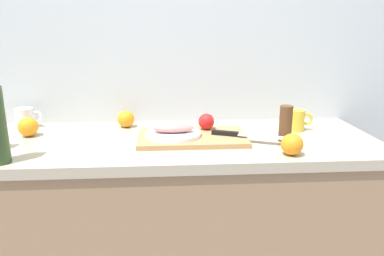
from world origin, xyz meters
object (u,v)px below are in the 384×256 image
object	(u,v)px
white_plate	(173,134)
fish_fillet	(173,128)
cutting_board	(192,137)
orange_0	(292,144)
chef_knife	(238,134)
coffee_mug_1	(296,120)
pepper_mill	(286,124)
coffee_mug_0	(25,118)

from	to	relation	value
white_plate	fish_fillet	world-z (taller)	fish_fillet
cutting_board	orange_0	bearing A→B (deg)	-30.85
fish_fillet	chef_knife	size ratio (longest dim) A/B	0.61
chef_knife	orange_0	distance (m)	0.24
coffee_mug_1	pepper_mill	size ratio (longest dim) A/B	0.79
chef_knife	pepper_mill	world-z (taller)	pepper_mill
cutting_board	white_plate	bearing A→B (deg)	-177.40
pepper_mill	orange_0	bearing A→B (deg)	-99.41
white_plate	coffee_mug_0	size ratio (longest dim) A/B	1.85
chef_knife	coffee_mug_1	world-z (taller)	coffee_mug_1
cutting_board	fish_fillet	size ratio (longest dim) A/B	2.58
white_plate	orange_0	distance (m)	0.47
fish_fillet	chef_knife	xyz separation A→B (m)	(0.26, -0.03, -0.02)
chef_knife	orange_0	xyz separation A→B (m)	(0.16, -0.18, 0.01)
fish_fillet	pepper_mill	size ratio (longest dim) A/B	1.16
cutting_board	coffee_mug_1	distance (m)	0.49
cutting_board	orange_0	world-z (taller)	orange_0
coffee_mug_0	pepper_mill	xyz separation A→B (m)	(1.13, -0.28, 0.03)
coffee_mug_0	chef_knife	bearing A→B (deg)	-16.11
cutting_board	white_plate	size ratio (longest dim) A/B	1.94
chef_knife	pepper_mill	xyz separation A→B (m)	(0.19, -0.01, 0.04)
white_plate	fish_fillet	distance (m)	0.03
orange_0	pepper_mill	xyz separation A→B (m)	(0.03, 0.17, 0.03)
fish_fillet	coffee_mug_1	world-z (taller)	coffee_mug_1
pepper_mill	cutting_board	bearing A→B (deg)	173.63
chef_knife	coffee_mug_1	distance (m)	0.32
chef_knife	cutting_board	bearing A→B (deg)	-168.76
chef_knife	fish_fillet	bearing A→B (deg)	-165.12
coffee_mug_1	fish_fillet	bearing A→B (deg)	-168.57
fish_fillet	coffee_mug_1	size ratio (longest dim) A/B	1.47
fish_fillet	orange_0	distance (m)	0.47
white_plate	pepper_mill	world-z (taller)	pepper_mill
chef_knife	coffee_mug_0	distance (m)	0.98
coffee_mug_0	orange_0	distance (m)	1.19
coffee_mug_0	pepper_mill	distance (m)	1.16
fish_fillet	pepper_mill	world-z (taller)	pepper_mill
orange_0	fish_fillet	bearing A→B (deg)	154.32
cutting_board	orange_0	xyz separation A→B (m)	(0.35, -0.21, 0.03)
fish_fillet	coffee_mug_0	distance (m)	0.72
white_plate	coffee_mug_1	distance (m)	0.57
cutting_board	coffee_mug_0	distance (m)	0.79
chef_knife	coffee_mug_0	xyz separation A→B (m)	(-0.94, 0.27, 0.02)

